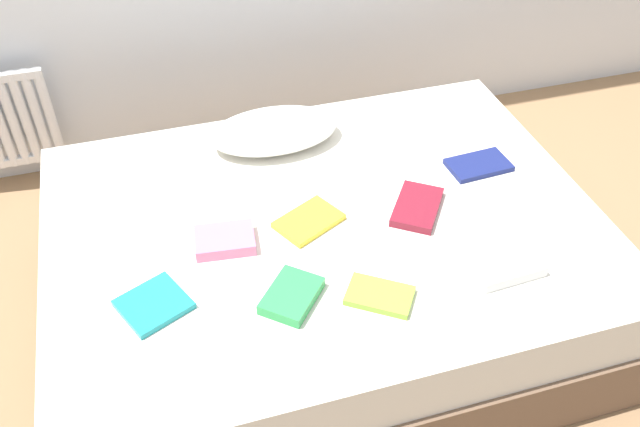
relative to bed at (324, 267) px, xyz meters
The scene contains 12 objects.
ground_plane 0.25m from the bed, ahead, with size 8.00×8.00×0.00m, color #93704C.
bed is the anchor object (origin of this frame).
radiator 1.68m from the bed, 134.31° to the left, with size 0.43×0.04×0.48m.
pillow 0.60m from the bed, 96.58° to the left, with size 0.53×0.31×0.12m, color white.
textbook_maroon 0.43m from the bed, ahead, with size 0.24×0.15×0.03m, color maroon.
textbook_yellow 0.27m from the bed, 169.69° to the right, with size 0.22×0.15×0.02m, color yellow.
textbook_green 0.49m from the bed, 121.43° to the right, with size 0.20×0.14×0.04m, color green.
textbook_pink 0.46m from the bed, behind, with size 0.20×0.14×0.04m, color pink.
textbook_teal 0.73m from the bed, 158.55° to the right, with size 0.20×0.18×0.02m, color teal.
textbook_white 0.70m from the bed, 40.06° to the right, with size 0.23×0.15×0.04m, color white.
textbook_navy 0.73m from the bed, ahead, with size 0.24×0.14×0.02m, color navy.
textbook_lime 0.50m from the bed, 82.07° to the right, with size 0.21×0.13×0.02m, color #8CC638.
Camera 1 is at (-0.53, -1.73, 2.10)m, focal length 37.82 mm.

